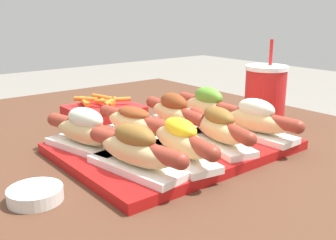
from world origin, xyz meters
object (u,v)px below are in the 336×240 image
at_px(sauce_bowl, 35,194).
at_px(fries_basket, 104,112).
at_px(hot_dog_1, 180,141).
at_px(hot_dog_3, 256,120).
at_px(hot_dog_0, 135,150).
at_px(drink_cup, 265,95).
at_px(hot_dog_4, 86,131).
at_px(hot_dog_2, 218,128).
at_px(hot_dog_7, 208,107).
at_px(serving_tray, 174,146).
at_px(hot_dog_5, 134,124).
at_px(hot_dog_6, 174,113).

height_order(sauce_bowl, fries_basket, fries_basket).
bearing_deg(hot_dog_1, hot_dog_3, 0.75).
bearing_deg(hot_dog_1, fries_basket, 80.75).
relative_size(hot_dog_0, drink_cup, 1.06).
bearing_deg(hot_dog_4, hot_dog_2, -33.87).
bearing_deg(hot_dog_4, hot_dog_0, -84.62).
bearing_deg(hot_dog_3, sauce_bowl, 174.84).
distance_m(hot_dog_3, hot_dog_7, 0.14).
relative_size(serving_tray, hot_dog_5, 1.97).
bearing_deg(hot_dog_0, hot_dog_1, -4.89).
distance_m(sauce_bowl, fries_basket, 0.44).
distance_m(hot_dog_5, hot_dog_7, 0.20).
distance_m(serving_tray, sauce_bowl, 0.29).
height_order(hot_dog_4, sauce_bowl, hot_dog_4).
bearing_deg(hot_dog_5, hot_dog_6, 4.09).
bearing_deg(serving_tray, sauce_bowl, -172.99).
distance_m(hot_dog_3, hot_dog_4, 0.33).
distance_m(hot_dog_5, sauce_bowl, 0.26).
bearing_deg(hot_dog_4, serving_tray, -24.23).
distance_m(hot_dog_3, hot_dog_6, 0.17).
height_order(hot_dog_1, hot_dog_6, hot_dog_6).
distance_m(hot_dog_6, sauce_bowl, 0.36).
xyz_separation_m(hot_dog_5, hot_dog_7, (0.20, 0.00, 0.00)).
xyz_separation_m(sauce_bowl, fries_basket, (0.30, 0.32, 0.01)).
distance_m(hot_dog_0, hot_dog_2, 0.19).
bearing_deg(hot_dog_3, hot_dog_5, 145.68).
xyz_separation_m(hot_dog_0, hot_dog_5, (0.09, 0.13, -0.00)).
relative_size(hot_dog_7, fries_basket, 1.29).
bearing_deg(hot_dog_5, hot_dog_7, 0.27).
height_order(hot_dog_0, hot_dog_5, hot_dog_0).
bearing_deg(drink_cup, hot_dog_0, -169.04).
relative_size(hot_dog_3, hot_dog_5, 1.00).
distance_m(hot_dog_3, hot_dog_5, 0.24).
height_order(hot_dog_5, hot_dog_6, hot_dog_6).
bearing_deg(serving_tray, hot_dog_6, 51.60).
bearing_deg(hot_dog_7, hot_dog_6, 176.01).
bearing_deg(hot_dog_7, drink_cup, -19.75).
height_order(hot_dog_1, hot_dog_4, hot_dog_4).
relative_size(hot_dog_2, sauce_bowl, 2.65).
bearing_deg(hot_dog_6, hot_dog_7, -3.99).
height_order(hot_dog_2, hot_dog_4, hot_dog_4).
relative_size(hot_dog_3, drink_cup, 1.07).
bearing_deg(hot_dog_0, hot_dog_2, 0.85).
bearing_deg(drink_cup, fries_basket, 136.35).
xyz_separation_m(hot_dog_2, hot_dog_4, (-0.20, 0.14, 0.00)).
bearing_deg(hot_dog_1, hot_dog_7, 34.56).
bearing_deg(hot_dog_6, drink_cup, -13.53).
xyz_separation_m(serving_tray, hot_dog_2, (0.05, -0.07, 0.04)).
height_order(hot_dog_1, hot_dog_2, hot_dog_2).
xyz_separation_m(serving_tray, sauce_bowl, (-0.29, -0.04, 0.00)).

